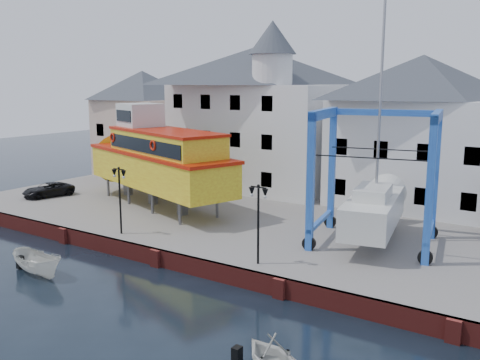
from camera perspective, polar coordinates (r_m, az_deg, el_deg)
The scene contains 12 objects.
ground at distance 30.98m, azimuth -8.88°, elevation -9.10°, with size 140.00×140.00×0.00m, color black.
hardstanding at distance 39.24m, azimuth 2.04°, elevation -3.99°, with size 44.00×22.00×1.00m, color slate.
quay_wall at distance 30.88m, azimuth -8.77°, elevation -8.18°, with size 44.00×0.47×1.00m.
building_pink at distance 54.80m, azimuth -10.24°, elevation 6.00°, with size 8.00×7.00×10.30m.
building_white_main at distance 46.92m, azimuth 1.78°, elevation 6.89°, with size 14.00×8.30×14.00m.
building_white_right at distance 41.95m, azimuth 18.58°, elevation 4.88°, with size 12.00×8.00×11.20m.
lamp_post_left at distance 33.44m, azimuth -12.75°, elevation -0.35°, with size 1.12×0.32×4.20m.
lamp_post_right at distance 27.20m, azimuth 1.97°, elevation -2.58°, with size 1.12×0.32×4.20m.
tour_boat at distance 41.05m, azimuth -9.37°, elevation 2.36°, with size 17.90×9.49×7.62m.
travel_lift at distance 32.47m, azimuth 14.36°, elevation -2.00°, with size 7.84×10.14×14.88m.
van at distance 46.43m, azimuth -19.77°, elevation -0.98°, with size 1.87×4.05×1.12m, color black.
motorboat_a at distance 31.37m, azimuth -20.69°, elevation -9.43°, with size 1.45×3.87×1.49m, color silver.
Camera 1 is at (19.93, -21.33, 10.37)m, focal length 40.00 mm.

